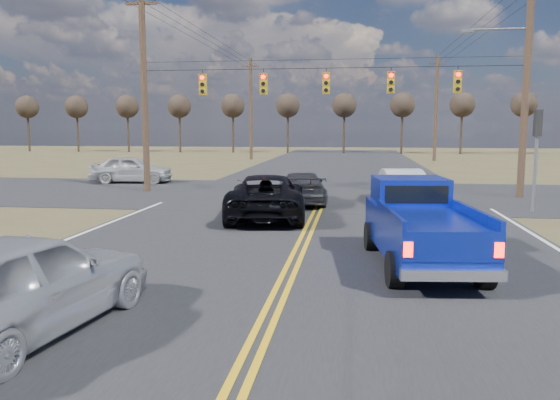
# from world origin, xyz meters

# --- Properties ---
(ground) EXTENTS (160.00, 160.00, 0.00)m
(ground) POSITION_xyz_m (0.00, 0.00, 0.00)
(ground) COLOR brown
(ground) RESTS_ON ground
(road_main) EXTENTS (14.00, 120.00, 0.02)m
(road_main) POSITION_xyz_m (0.00, 10.00, 0.00)
(road_main) COLOR #28282B
(road_main) RESTS_ON ground
(road_cross) EXTENTS (120.00, 12.00, 0.02)m
(road_cross) POSITION_xyz_m (0.00, 18.00, 0.00)
(road_cross) COLOR #28282B
(road_cross) RESTS_ON ground
(signal_gantry) EXTENTS (19.60, 4.83, 10.00)m
(signal_gantry) POSITION_xyz_m (0.50, 17.79, 5.06)
(signal_gantry) COLOR #473323
(signal_gantry) RESTS_ON ground
(utility_poles) EXTENTS (19.60, 58.32, 10.00)m
(utility_poles) POSITION_xyz_m (0.00, 17.00, 5.23)
(utility_poles) COLOR #473323
(utility_poles) RESTS_ON ground
(treeline) EXTENTS (87.00, 117.80, 7.40)m
(treeline) POSITION_xyz_m (0.00, 26.96, 5.70)
(treeline) COLOR #33261C
(treeline) RESTS_ON ground
(pickup_truck) EXTENTS (2.56, 5.45, 1.98)m
(pickup_truck) POSITION_xyz_m (2.94, 4.66, 0.96)
(pickup_truck) COLOR black
(pickup_truck) RESTS_ON ground
(silver_suv) EXTENTS (2.70, 5.21, 1.70)m
(silver_suv) POSITION_xyz_m (-3.70, -0.72, 0.85)
(silver_suv) COLOR #B4B7BD
(silver_suv) RESTS_ON ground
(black_suv) EXTENTS (3.28, 5.96, 1.58)m
(black_suv) POSITION_xyz_m (-1.70, 10.77, 0.79)
(black_suv) COLOR black
(black_suv) RESTS_ON ground
(white_car_queue) EXTENTS (2.16, 4.73, 1.50)m
(white_car_queue) POSITION_xyz_m (3.32, 15.50, 0.75)
(white_car_queue) COLOR #B9B9B9
(white_car_queue) RESTS_ON ground
(dgrey_car_queue) EXTENTS (2.61, 4.90, 1.35)m
(dgrey_car_queue) POSITION_xyz_m (-0.82, 14.70, 0.68)
(dgrey_car_queue) COLOR #2D2E32
(dgrey_car_queue) RESTS_ON ground
(cross_car_west) EXTENTS (2.38, 4.86, 1.60)m
(cross_car_west) POSITION_xyz_m (-11.51, 22.00, 0.80)
(cross_car_west) COLOR silver
(cross_car_west) RESTS_ON ground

